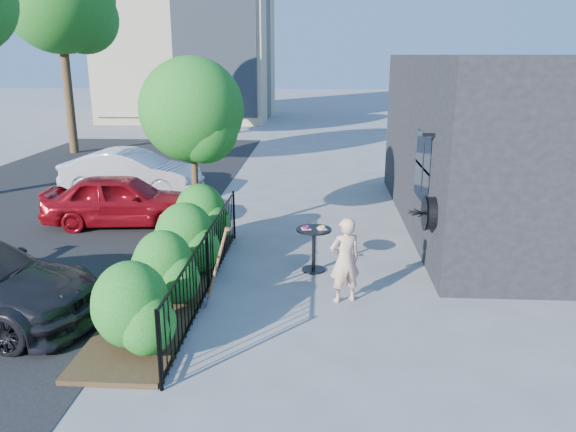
# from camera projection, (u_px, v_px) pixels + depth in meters

# --- Properties ---
(ground) EXTENTS (120.00, 120.00, 0.00)m
(ground) POSITION_uv_depth(u_px,v_px,m) (294.00, 294.00, 9.76)
(ground) COLOR gray
(ground) RESTS_ON ground
(shop_building) EXTENTS (6.22, 9.00, 4.00)m
(shop_building) POSITION_uv_depth(u_px,v_px,m) (537.00, 143.00, 13.20)
(shop_building) COLOR black
(shop_building) RESTS_ON ground
(fence) EXTENTS (0.05, 6.05, 1.10)m
(fence) POSITION_uv_depth(u_px,v_px,m) (208.00, 262.00, 9.69)
(fence) COLOR black
(fence) RESTS_ON ground
(planting_bed) EXTENTS (1.30, 6.00, 0.08)m
(planting_bed) POSITION_uv_depth(u_px,v_px,m) (169.00, 289.00, 9.87)
(planting_bed) COLOR #382616
(planting_bed) RESTS_ON ground
(shrubs) EXTENTS (1.10, 5.60, 1.24)m
(shrubs) POSITION_uv_depth(u_px,v_px,m) (174.00, 252.00, 9.78)
(shrubs) COLOR #16611B
(shrubs) RESTS_ON ground
(patio_tree) EXTENTS (2.20, 2.20, 3.94)m
(patio_tree) POSITION_uv_depth(u_px,v_px,m) (195.00, 116.00, 11.76)
(patio_tree) COLOR #3F2B19
(patio_tree) RESTS_ON ground
(street) EXTENTS (9.00, 30.00, 0.01)m
(street) POSITION_uv_depth(u_px,v_px,m) (0.00, 234.00, 13.03)
(street) COLOR black
(street) RESTS_ON ground
(street_tree_far) EXTENTS (4.40, 4.40, 8.28)m
(street_tree_far) POSITION_uv_depth(u_px,v_px,m) (60.00, 4.00, 22.07)
(street_tree_far) COLOR #3F2B19
(street_tree_far) RESTS_ON ground
(cafe_table) EXTENTS (0.67, 0.67, 0.90)m
(cafe_table) POSITION_uv_depth(u_px,v_px,m) (314.00, 242.00, 10.66)
(cafe_table) COLOR black
(cafe_table) RESTS_ON ground
(woman) EXTENTS (0.62, 0.52, 1.46)m
(woman) POSITION_uv_depth(u_px,v_px,m) (345.00, 260.00, 9.29)
(woman) COLOR #D5A78A
(woman) RESTS_ON ground
(shovel) EXTENTS (0.48, 0.18, 1.41)m
(shovel) POSITION_uv_depth(u_px,v_px,m) (215.00, 272.00, 9.10)
(shovel) COLOR brown
(shovel) RESTS_ON ground
(car_red) EXTENTS (3.83, 1.84, 1.26)m
(car_red) POSITION_uv_depth(u_px,v_px,m) (122.00, 200.00, 13.56)
(car_red) COLOR maroon
(car_red) RESTS_ON ground
(car_silver) EXTENTS (4.13, 1.76, 1.32)m
(car_silver) POSITION_uv_depth(u_px,v_px,m) (132.00, 172.00, 16.54)
(car_silver) COLOR #BABABF
(car_silver) RESTS_ON ground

